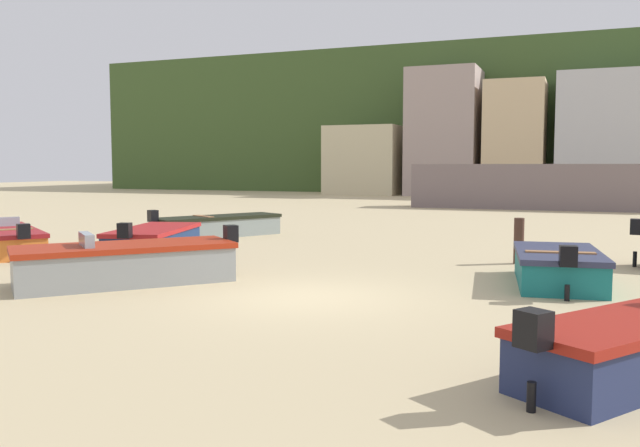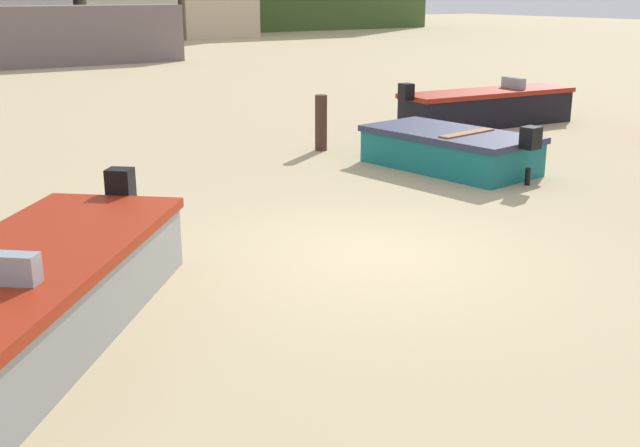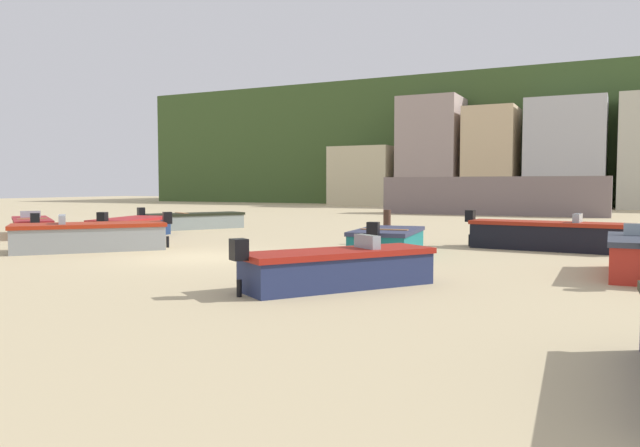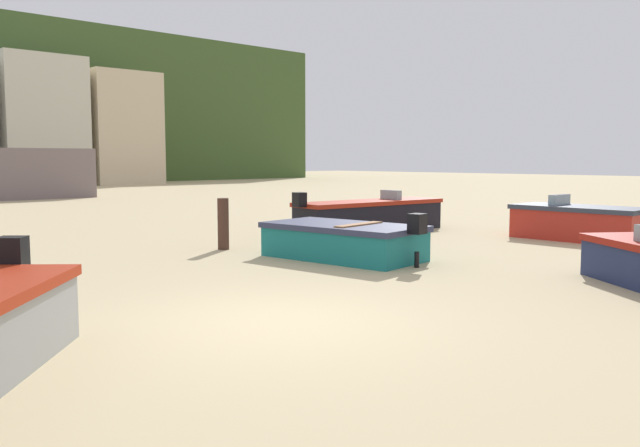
{
  "view_description": "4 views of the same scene",
  "coord_description": "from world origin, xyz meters",
  "px_view_note": "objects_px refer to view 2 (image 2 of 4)",
  "views": [
    {
      "loc": [
        5.02,
        -11.99,
        2.59
      ],
      "look_at": [
        -2.37,
        6.71,
        0.85
      ],
      "focal_mm": 37.34,
      "sensor_mm": 36.0,
      "label": 1
    },
    {
      "loc": [
        -6.01,
        -7.81,
        3.41
      ],
      "look_at": [
        -1.02,
        -0.4,
        0.72
      ],
      "focal_mm": 43.65,
      "sensor_mm": 36.0,
      "label": 2
    },
    {
      "loc": [
        10.92,
        -14.27,
        2.08
      ],
      "look_at": [
        3.42,
        0.98,
        1.02
      ],
      "focal_mm": 34.21,
      "sensor_mm": 36.0,
      "label": 3
    },
    {
      "loc": [
        -5.32,
        -6.59,
        2.14
      ],
      "look_at": [
        6.06,
        5.66,
        0.49
      ],
      "focal_mm": 36.78,
      "sensor_mm": 36.0,
      "label": 4
    }
  ],
  "objects_px": {
    "boat_teal_6": "(450,150)",
    "boat_grey_0": "(34,293)",
    "boat_black_2": "(487,108)",
    "mooring_post_near_water": "(321,123)"
  },
  "relations": [
    {
      "from": "boat_grey_0",
      "to": "boat_teal_6",
      "type": "distance_m",
      "value": 9.5
    },
    {
      "from": "boat_grey_0",
      "to": "mooring_post_near_water",
      "type": "distance_m",
      "value": 10.04
    },
    {
      "from": "boat_teal_6",
      "to": "boat_black_2",
      "type": "bearing_deg",
      "value": 29.44
    },
    {
      "from": "boat_black_2",
      "to": "mooring_post_near_water",
      "type": "bearing_deg",
      "value": -82.05
    },
    {
      "from": "boat_teal_6",
      "to": "mooring_post_near_water",
      "type": "bearing_deg",
      "value": 102.63
    },
    {
      "from": "boat_teal_6",
      "to": "boat_grey_0",
      "type": "bearing_deg",
      "value": -166.72
    },
    {
      "from": "boat_grey_0",
      "to": "mooring_post_near_water",
      "type": "height_order",
      "value": "mooring_post_near_water"
    },
    {
      "from": "boat_black_2",
      "to": "boat_teal_6",
      "type": "bearing_deg",
      "value": -48.18
    },
    {
      "from": "mooring_post_near_water",
      "to": "boat_black_2",
      "type": "bearing_deg",
      "value": 3.01
    },
    {
      "from": "boat_black_2",
      "to": "boat_teal_6",
      "type": "xyz_separation_m",
      "value": [
        -4.33,
        -3.25,
        -0.09
      ]
    }
  ]
}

